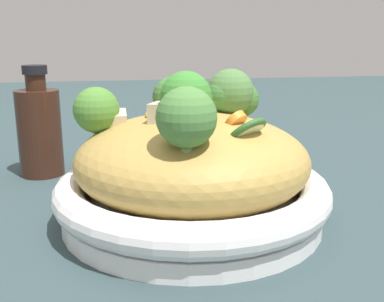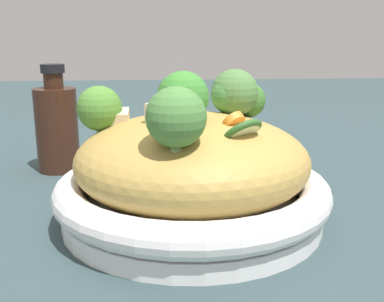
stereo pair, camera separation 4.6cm
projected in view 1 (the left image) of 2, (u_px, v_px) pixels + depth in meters
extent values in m
plane|color=#304347|center=(192.00, 219.00, 0.48)|extent=(3.00, 3.00, 0.00)
cylinder|color=white|center=(192.00, 211.00, 0.48)|extent=(0.26, 0.26, 0.02)
torus|color=white|center=(192.00, 189.00, 0.47)|extent=(0.28, 0.28, 0.03)
ellipsoid|color=#B69247|center=(192.00, 160.00, 0.46)|extent=(0.24, 0.24, 0.09)
torus|color=#B39A42|center=(190.00, 141.00, 0.46)|extent=(0.08, 0.08, 0.01)
torus|color=gold|center=(220.00, 125.00, 0.47)|extent=(0.06, 0.06, 0.02)
torus|color=gold|center=(172.00, 126.00, 0.47)|extent=(0.07, 0.08, 0.03)
cone|color=#98B86E|center=(224.00, 115.00, 0.49)|extent=(0.02, 0.02, 0.02)
sphere|color=#457F3E|center=(224.00, 95.00, 0.48)|extent=(0.05, 0.05, 0.04)
cone|color=#A5B77A|center=(173.00, 119.00, 0.55)|extent=(0.03, 0.03, 0.02)
sphere|color=#437739|center=(173.00, 97.00, 0.54)|extent=(0.07, 0.07, 0.05)
cone|color=#A3B879|center=(186.00, 122.00, 0.43)|extent=(0.03, 0.03, 0.01)
sphere|color=#3E8833|center=(186.00, 97.00, 0.42)|extent=(0.07, 0.07, 0.05)
cone|color=#9CC378|center=(241.00, 119.00, 0.52)|extent=(0.02, 0.02, 0.02)
sphere|color=#3E752F|center=(242.00, 99.00, 0.51)|extent=(0.05, 0.05, 0.04)
cone|color=#A4BB75|center=(187.00, 151.00, 0.38)|extent=(0.03, 0.03, 0.02)
sphere|color=#4D833F|center=(186.00, 117.00, 0.37)|extent=(0.06, 0.06, 0.05)
cone|color=#A3C072|center=(230.00, 115.00, 0.50)|extent=(0.03, 0.03, 0.01)
sphere|color=#507D42|center=(230.00, 92.00, 0.49)|extent=(0.07, 0.07, 0.05)
cone|color=#A1BE75|center=(98.00, 135.00, 0.46)|extent=(0.02, 0.03, 0.02)
sphere|color=#4F8734|center=(96.00, 110.00, 0.46)|extent=(0.06, 0.06, 0.05)
cylinder|color=orange|center=(159.00, 112.00, 0.51)|extent=(0.03, 0.03, 0.02)
cylinder|color=orange|center=(236.00, 121.00, 0.43)|extent=(0.03, 0.03, 0.02)
cylinder|color=orange|center=(156.00, 113.00, 0.47)|extent=(0.03, 0.03, 0.02)
cylinder|color=orange|center=(167.00, 114.00, 0.45)|extent=(0.02, 0.02, 0.02)
cylinder|color=orange|center=(173.00, 125.00, 0.41)|extent=(0.04, 0.04, 0.02)
cylinder|color=beige|center=(247.00, 131.00, 0.41)|extent=(0.04, 0.04, 0.02)
torus|color=#326228|center=(247.00, 131.00, 0.41)|extent=(0.05, 0.05, 0.03)
cylinder|color=beige|center=(193.00, 110.00, 0.47)|extent=(0.03, 0.04, 0.03)
torus|color=#355F2F|center=(193.00, 110.00, 0.47)|extent=(0.04, 0.05, 0.04)
cube|color=beige|center=(163.00, 115.00, 0.43)|extent=(0.03, 0.03, 0.02)
cube|color=beige|center=(113.00, 121.00, 0.46)|extent=(0.03, 0.03, 0.02)
cylinder|color=#381E14|center=(40.00, 133.00, 0.62)|extent=(0.06, 0.06, 0.12)
cylinder|color=#381E14|center=(36.00, 82.00, 0.60)|extent=(0.03, 0.03, 0.02)
cylinder|color=black|center=(34.00, 70.00, 0.60)|extent=(0.03, 0.03, 0.01)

